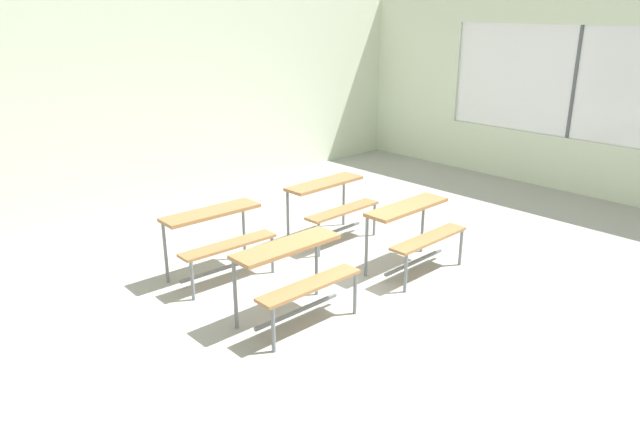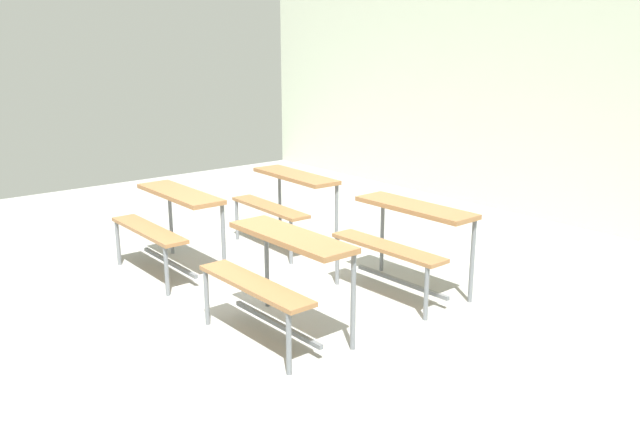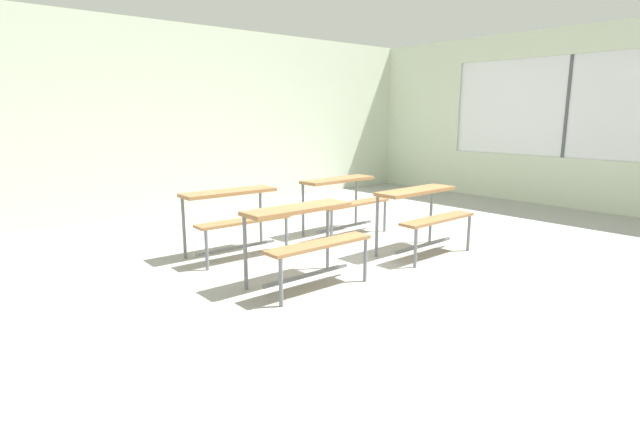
% 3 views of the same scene
% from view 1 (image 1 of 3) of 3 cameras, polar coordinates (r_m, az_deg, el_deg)
% --- Properties ---
extents(ground, '(10.00, 9.00, 0.05)m').
position_cam_1_polar(ground, '(6.23, 5.66, -7.45)').
color(ground, '#9E9E99').
extents(wall_back, '(10.00, 0.12, 3.00)m').
position_cam_1_polar(wall_back, '(9.23, -15.80, 10.86)').
color(wall_back, beige).
rests_on(wall_back, ground).
extents(wall_right, '(0.12, 9.00, 3.00)m').
position_cam_1_polar(wall_right, '(9.94, 26.36, 9.86)').
color(wall_right, beige).
rests_on(wall_right, ground).
extents(desk_bench_r0c0, '(1.11, 0.60, 0.74)m').
position_cam_1_polar(desk_bench_r0c0, '(5.50, -2.45, -4.41)').
color(desk_bench_r0c0, olive).
rests_on(desk_bench_r0c0, ground).
extents(desk_bench_r0c1, '(1.11, 0.60, 0.74)m').
position_cam_1_polar(desk_bench_r0c1, '(6.63, 9.01, -0.31)').
color(desk_bench_r0c1, olive).
rests_on(desk_bench_r0c1, ground).
extents(desk_bench_r1c0, '(1.12, 0.63, 0.74)m').
position_cam_1_polar(desk_bench_r1c0, '(6.47, -9.81, -0.87)').
color(desk_bench_r1c0, olive).
rests_on(desk_bench_r1c0, ground).
extents(desk_bench_r1c1, '(1.11, 0.61, 0.74)m').
position_cam_1_polar(desk_bench_r1c1, '(7.44, 1.04, 2.17)').
color(desk_bench_r1c1, olive).
rests_on(desk_bench_r1c1, ground).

